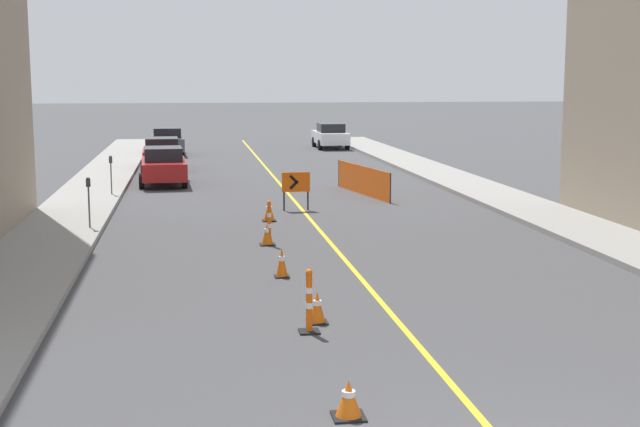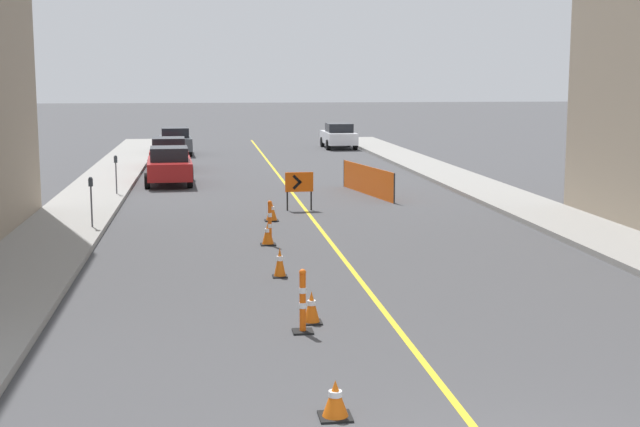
{
  "view_description": "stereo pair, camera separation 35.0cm",
  "coord_description": "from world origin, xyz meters",
  "views": [
    {
      "loc": [
        -3.73,
        -8.36,
        4.47
      ],
      "look_at": [
        -0.46,
        14.04,
        1.0
      ],
      "focal_mm": 50.0,
      "sensor_mm": 36.0,
      "label": 1
    },
    {
      "loc": [
        -3.39,
        -8.41,
        4.47
      ],
      "look_at": [
        -0.46,
        14.04,
        1.0
      ],
      "focal_mm": 50.0,
      "sensor_mm": 36.0,
      "label": 2
    }
  ],
  "objects": [
    {
      "name": "lane_stripe",
      "position": [
        0.0,
        27.74,
        0.0
      ],
      "size": [
        0.12,
        55.49,
        0.01
      ],
      "color": "gold",
      "rests_on": "ground_plane"
    },
    {
      "name": "sidewalk_left",
      "position": [
        -7.57,
        27.74,
        0.08
      ],
      "size": [
        2.51,
        55.49,
        0.16
      ],
      "color": "gray",
      "rests_on": "ground_plane"
    },
    {
      "name": "sidewalk_right",
      "position": [
        7.57,
        27.74,
        0.08
      ],
      "size": [
        2.51,
        55.49,
        0.16
      ],
      "color": "gray",
      "rests_on": "ground_plane"
    },
    {
      "name": "traffic_cone_nearest",
      "position": [
        -1.73,
        2.74,
        0.25
      ],
      "size": [
        0.44,
        0.44,
        0.52
      ],
      "color": "black",
      "rests_on": "ground_plane"
    },
    {
      "name": "traffic_cone_second",
      "position": [
        -1.49,
        7.35,
        0.29
      ],
      "size": [
        0.38,
        0.38,
        0.6
      ],
      "color": "black",
      "rests_on": "ground_plane"
    },
    {
      "name": "traffic_cone_third",
      "position": [
        -1.74,
        11.22,
        0.33
      ],
      "size": [
        0.33,
        0.33,
        0.67
      ],
      "color": "black",
      "rests_on": "ground_plane"
    },
    {
      "name": "traffic_cone_fourth",
      "position": [
        -1.73,
        15.15,
        0.31
      ],
      "size": [
        0.4,
        0.4,
        0.63
      ],
      "color": "black",
      "rests_on": "ground_plane"
    },
    {
      "name": "traffic_cone_fifth",
      "position": [
        -1.32,
        19.18,
        0.32
      ],
      "size": [
        0.43,
        0.43,
        0.64
      ],
      "color": "black",
      "rests_on": "ground_plane"
    },
    {
      "name": "delineator_post_front",
      "position": [
        -1.72,
        6.76,
        0.49
      ],
      "size": [
        0.36,
        0.36,
        1.15
      ],
      "color": "black",
      "rests_on": "ground_plane"
    },
    {
      "name": "delineator_post_rear",
      "position": [
        -1.67,
        15.11,
        0.52
      ],
      "size": [
        0.31,
        0.31,
        1.21
      ],
      "color": "black",
      "rests_on": "ground_plane"
    },
    {
      "name": "arrow_barricade_primary",
      "position": [
        -0.22,
        21.29,
        0.91
      ],
      "size": [
        0.96,
        0.12,
        1.3
      ],
      "rotation": [
        0.0,
        0.0,
        0.06
      ],
      "color": "#EF560C",
      "rests_on": "ground_plane"
    },
    {
      "name": "safety_mesh_fence",
      "position": [
        2.82,
        25.06,
        0.55
      ],
      "size": [
        1.03,
        5.29,
        1.1
      ],
      "rotation": [
        0.0,
        0.0,
        1.76
      ],
      "color": "#EF560C",
      "rests_on": "ground_plane"
    },
    {
      "name": "parked_car_curb_near",
      "position": [
        -4.84,
        29.31,
        0.8
      ],
      "size": [
        1.99,
        4.38,
        1.59
      ],
      "rotation": [
        0.0,
        0.0,
        0.05
      ],
      "color": "maroon",
      "rests_on": "ground_plane"
    },
    {
      "name": "parked_car_curb_mid",
      "position": [
        -5.08,
        35.28,
        0.8
      ],
      "size": [
        1.95,
        4.36,
        1.59
      ],
      "rotation": [
        0.0,
        0.0,
        0.03
      ],
      "color": "maroon",
      "rests_on": "ground_plane"
    },
    {
      "name": "parked_car_curb_far",
      "position": [
        -5.04,
        43.93,
        0.8
      ],
      "size": [
        2.03,
        4.39,
        1.59
      ],
      "rotation": [
        0.0,
        0.0,
        0.05
      ],
      "color": "#474C51",
      "rests_on": "ground_plane"
    },
    {
      "name": "parked_car_opposite_side",
      "position": [
        5.09,
        47.41,
        0.8
      ],
      "size": [
        1.94,
        4.31,
        1.59
      ],
      "rotation": [
        0.0,
        0.0,
        0.01
      ],
      "color": "silver",
      "rests_on": "ground_plane"
    },
    {
      "name": "parking_meter_near_curb",
      "position": [
        -6.66,
        17.78,
        1.19
      ],
      "size": [
        0.12,
        0.11,
        1.47
      ],
      "color": "#4C4C51",
      "rests_on": "sidewalk_left"
    },
    {
      "name": "parking_meter_far_curb",
      "position": [
        -6.66,
        25.3,
        1.17
      ],
      "size": [
        0.12,
        0.11,
        1.44
      ],
      "color": "#4C4C51",
      "rests_on": "sidewalk_left"
    }
  ]
}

